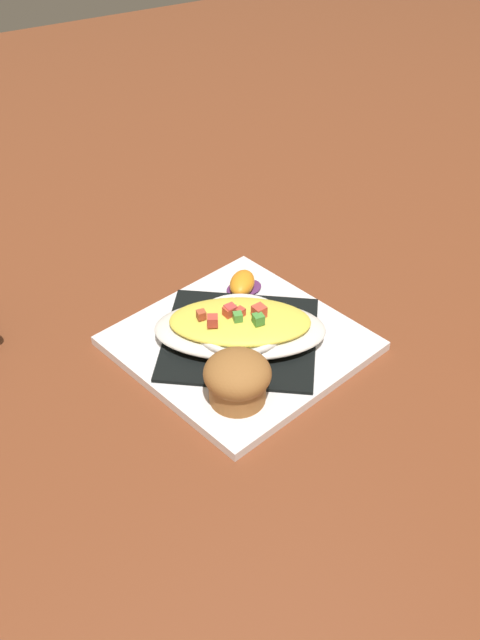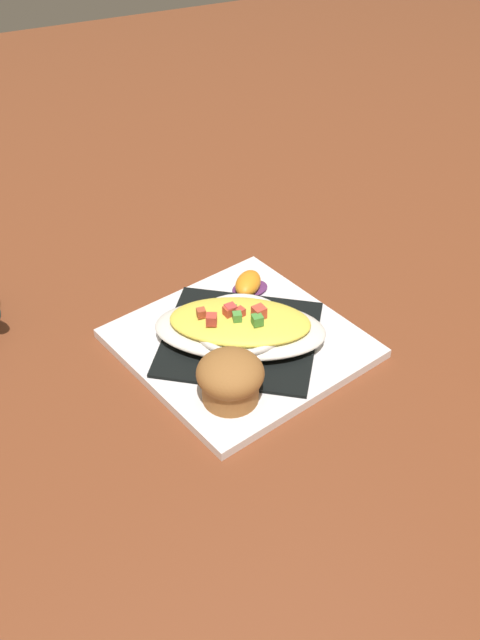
% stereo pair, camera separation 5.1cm
% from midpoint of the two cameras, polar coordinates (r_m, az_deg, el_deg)
% --- Properties ---
extents(ground_plane, '(2.60, 2.60, 0.00)m').
position_cam_midpoint_polar(ground_plane, '(0.89, -1.66, -2.12)').
color(ground_plane, brown).
extents(square_plate, '(0.31, 0.31, 0.01)m').
position_cam_midpoint_polar(square_plate, '(0.89, -1.67, -1.84)').
color(square_plate, white).
rests_on(square_plate, ground_plane).
extents(folded_napkin, '(0.24, 0.24, 0.00)m').
position_cam_midpoint_polar(folded_napkin, '(0.88, -1.67, -1.45)').
color(folded_napkin, black).
rests_on(folded_napkin, square_plate).
extents(gratin_dish, '(0.20, 0.23, 0.05)m').
position_cam_midpoint_polar(gratin_dish, '(0.87, -1.70, -0.51)').
color(gratin_dish, silver).
rests_on(gratin_dish, folded_napkin).
extents(muffin, '(0.07, 0.07, 0.06)m').
position_cam_midpoint_polar(muffin, '(0.79, -2.08, -4.55)').
color(muffin, '#9F6330').
rests_on(muffin, square_plate).
extents(orange_garnish, '(0.06, 0.06, 0.02)m').
position_cam_midpoint_polar(orange_garnish, '(0.95, -1.35, 2.73)').
color(orange_garnish, '#59295C').
rests_on(orange_garnish, square_plate).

